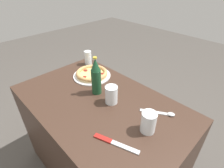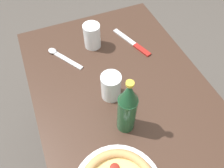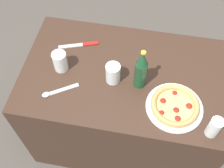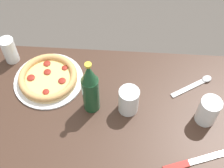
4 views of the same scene
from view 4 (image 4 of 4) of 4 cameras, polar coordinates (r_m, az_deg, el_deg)
name	(u,v)px [view 4 (image 4 of 4)]	position (r m, az deg, el deg)	size (l,w,h in m)	color
table	(112,158)	(1.55, 0.05, -13.29)	(1.14, 0.71, 0.75)	#3D281E
pizza_margherita	(48,78)	(1.32, -11.59, 1.09)	(0.29, 0.29, 0.04)	silver
glass_orange_juice	(208,112)	(1.22, 17.10, -4.84)	(0.08, 0.08, 0.12)	white
glass_cola	(10,51)	(1.41, -18.21, 5.79)	(0.06, 0.06, 0.12)	white
glass_iced_tea	(129,101)	(1.19, 3.05, -3.15)	(0.08, 0.08, 0.12)	white
beer_bottle	(90,88)	(1.14, -3.99, -0.77)	(0.06, 0.06, 0.26)	#194728
knife	(192,162)	(1.16, 14.39, -13.68)	(0.23, 0.10, 0.01)	maroon
spoon	(198,83)	(1.34, 15.43, 0.12)	(0.18, 0.13, 0.02)	silver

